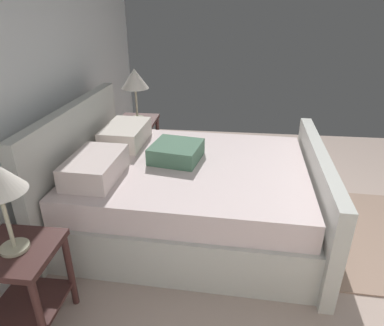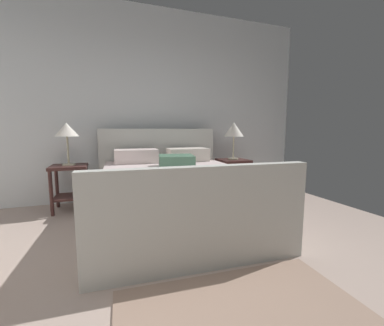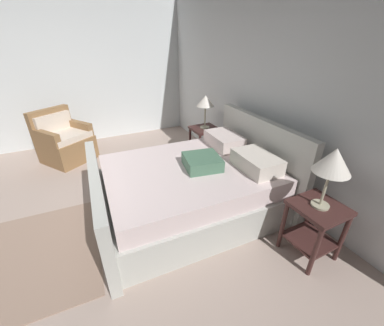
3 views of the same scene
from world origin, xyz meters
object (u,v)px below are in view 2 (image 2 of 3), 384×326
at_px(nightstand_right, 233,172).
at_px(table_lamp_right, 234,130).
at_px(nightstand_left, 70,180).
at_px(table_lamp_left, 67,131).
at_px(bed, 173,192).

distance_m(nightstand_right, table_lamp_right, 0.65).
height_order(table_lamp_right, nightstand_left, table_lamp_right).
distance_m(nightstand_left, table_lamp_left, 0.64).
xyz_separation_m(nightstand_right, nightstand_left, (-2.36, 0.10, 0.00)).
bearing_deg(nightstand_right, table_lamp_right, 63.43).
distance_m(table_lamp_right, table_lamp_left, 2.36).
relative_size(bed, nightstand_left, 3.71).
xyz_separation_m(bed, nightstand_left, (-1.18, 0.83, 0.06)).
distance_m(table_lamp_right, nightstand_left, 2.45).
relative_size(bed, table_lamp_left, 4.03).
xyz_separation_m(nightstand_right, table_lamp_left, (-2.36, 0.10, 0.64)).
height_order(bed, table_lamp_left, table_lamp_left).
relative_size(nightstand_right, nightstand_left, 1.00).
distance_m(bed, nightstand_right, 1.39).
bearing_deg(nightstand_left, table_lamp_right, -2.39).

